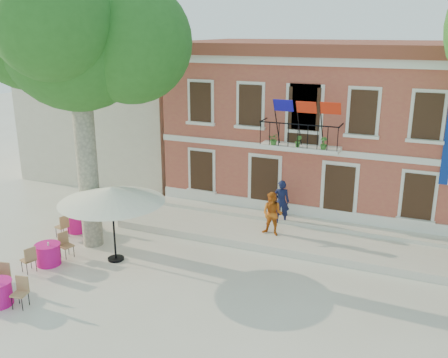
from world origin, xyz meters
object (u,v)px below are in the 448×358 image
patio_umbrella (112,195)px  pedestrian_navy (281,202)px  plane_tree_west (77,36)px  cafe_table_3 (77,222)px  cafe_table_1 (48,253)px  pedestrian_orange (272,214)px

patio_umbrella → pedestrian_navy: (4.67, 5.11, -1.27)m
plane_tree_west → pedestrian_navy: (6.29, 4.29, -6.59)m
plane_tree_west → cafe_table_3: 7.56m
patio_umbrella → plane_tree_west: bearing=153.0°
pedestrian_navy → cafe_table_1: (-6.65, -6.35, -0.81)m
plane_tree_west → cafe_table_3: size_ratio=5.82×
plane_tree_west → cafe_table_3: bearing=150.4°
patio_umbrella → cafe_table_1: bearing=-148.0°
patio_umbrella → pedestrian_navy: bearing=47.6°
patio_umbrella → cafe_table_3: size_ratio=2.04×
cafe_table_1 → plane_tree_west: bearing=80.0°
patio_umbrella → pedestrian_navy: 7.04m
cafe_table_1 → pedestrian_navy: bearing=43.7°
cafe_table_1 → cafe_table_3: size_ratio=1.07×
patio_umbrella → cafe_table_3: patio_umbrella is taller
plane_tree_west → cafe_table_1: size_ratio=5.43×
plane_tree_west → cafe_table_3: plane_tree_west is taller
pedestrian_navy → pedestrian_orange: 1.34m
plane_tree_west → pedestrian_orange: (6.34, 2.95, -6.65)m
cafe_table_3 → pedestrian_orange: bearing=15.6°
pedestrian_navy → cafe_table_1: bearing=26.3°
patio_umbrella → pedestrian_navy: size_ratio=2.01×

